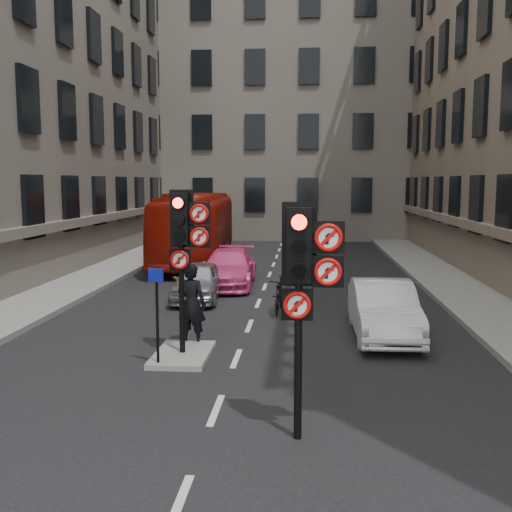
% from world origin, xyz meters
% --- Properties ---
extents(ground, '(120.00, 120.00, 0.00)m').
position_xyz_m(ground, '(0.00, 0.00, 0.00)').
color(ground, black).
rests_on(ground, ground).
extents(pavement_left, '(3.00, 50.00, 0.16)m').
position_xyz_m(pavement_left, '(-7.20, 12.00, 0.08)').
color(pavement_left, gray).
rests_on(pavement_left, ground).
extents(pavement_right, '(3.00, 50.00, 0.16)m').
position_xyz_m(pavement_right, '(7.20, 12.00, 0.08)').
color(pavement_right, gray).
rests_on(pavement_right, ground).
extents(centre_island, '(1.20, 2.00, 0.12)m').
position_xyz_m(centre_island, '(-1.20, 5.00, 0.06)').
color(centre_island, gray).
rests_on(centre_island, ground).
extents(building_far, '(30.00, 14.00, 20.00)m').
position_xyz_m(building_far, '(0.00, 38.00, 10.00)').
color(building_far, gray).
rests_on(building_far, ground).
extents(signal_near, '(0.91, 0.40, 3.58)m').
position_xyz_m(signal_near, '(1.49, 0.99, 2.58)').
color(signal_near, black).
rests_on(signal_near, ground).
extents(signal_far, '(0.91, 0.40, 3.58)m').
position_xyz_m(signal_far, '(-1.11, 4.99, 2.70)').
color(signal_far, black).
rests_on(signal_far, centre_island).
extents(car_silver, '(1.62, 3.72, 1.25)m').
position_xyz_m(car_silver, '(-2.02, 11.40, 0.62)').
color(car_silver, '#9C9DA3').
rests_on(car_silver, ground).
extents(car_white, '(1.50, 4.22, 1.39)m').
position_xyz_m(car_white, '(3.45, 7.18, 0.69)').
color(car_white, silver).
rests_on(car_white, ground).
extents(car_pink, '(2.00, 4.69, 1.35)m').
position_xyz_m(car_pink, '(-1.34, 14.11, 0.67)').
color(car_pink, '#E44389').
rests_on(car_pink, ground).
extents(bus_red, '(3.64, 12.10, 3.32)m').
position_xyz_m(bus_red, '(-3.75, 20.64, 1.66)').
color(bus_red, maroon).
rests_on(bus_red, ground).
extents(motorcycle, '(0.63, 1.82, 1.07)m').
position_xyz_m(motorcycle, '(0.74, 9.71, 0.54)').
color(motorcycle, black).
rests_on(motorcycle, ground).
extents(motorcyclist, '(0.81, 0.62, 1.97)m').
position_xyz_m(motorcyclist, '(-1.18, 6.00, 0.99)').
color(motorcyclist, black).
rests_on(motorcyclist, ground).
extents(info_sign, '(0.34, 0.15, 1.99)m').
position_xyz_m(info_sign, '(-1.55, 4.18, 1.40)').
color(info_sign, black).
rests_on(info_sign, centre_island).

